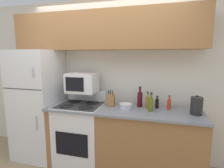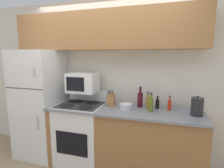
{
  "view_description": "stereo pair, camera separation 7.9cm",
  "coord_description": "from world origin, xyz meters",
  "px_view_note": "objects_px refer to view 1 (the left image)",
  "views": [
    {
      "loc": [
        0.81,
        -2.05,
        1.67
      ],
      "look_at": [
        0.19,
        0.27,
        1.28
      ],
      "focal_mm": 28.0,
      "sensor_mm": 36.0,
      "label": 1
    },
    {
      "loc": [
        0.89,
        -2.03,
        1.67
      ],
      "look_at": [
        0.19,
        0.27,
        1.28
      ],
      "focal_mm": 28.0,
      "sensor_mm": 36.0,
      "label": 2
    }
  ],
  "objects_px": {
    "knife_block": "(111,100)",
    "bowl": "(126,106)",
    "bottle_wine_red": "(140,99)",
    "kettle": "(197,106)",
    "stove": "(81,133)",
    "bottle_olive_oil": "(151,104)",
    "microwave": "(82,83)",
    "bottle_vinegar": "(147,102)",
    "bottle_hot_sauce": "(169,104)",
    "bottle_soy_sauce": "(157,103)",
    "refrigerator": "(38,104)"
  },
  "relations": [
    {
      "from": "microwave",
      "to": "bottle_soy_sauce",
      "type": "bearing_deg",
      "value": 1.3
    },
    {
      "from": "bottle_olive_oil",
      "to": "kettle",
      "type": "xyz_separation_m",
      "value": [
        0.56,
        0.02,
        0.01
      ]
    },
    {
      "from": "microwave",
      "to": "bottle_soy_sauce",
      "type": "height_order",
      "value": "microwave"
    },
    {
      "from": "bottle_vinegar",
      "to": "bottle_soy_sauce",
      "type": "distance_m",
      "value": 0.14
    },
    {
      "from": "stove",
      "to": "bottle_vinegar",
      "type": "relative_size",
      "value": 4.58
    },
    {
      "from": "microwave",
      "to": "kettle",
      "type": "bearing_deg",
      "value": -4.5
    },
    {
      "from": "refrigerator",
      "to": "bottle_hot_sauce",
      "type": "bearing_deg",
      "value": 2.4
    },
    {
      "from": "refrigerator",
      "to": "bowl",
      "type": "distance_m",
      "value": 1.48
    },
    {
      "from": "bowl",
      "to": "bottle_soy_sauce",
      "type": "relative_size",
      "value": 1.02
    },
    {
      "from": "stove",
      "to": "bottle_wine_red",
      "type": "height_order",
      "value": "bottle_wine_red"
    },
    {
      "from": "bottle_wine_red",
      "to": "kettle",
      "type": "height_order",
      "value": "bottle_wine_red"
    },
    {
      "from": "knife_block",
      "to": "bottle_olive_oil",
      "type": "relative_size",
      "value": 0.93
    },
    {
      "from": "bottle_hot_sauce",
      "to": "bottle_soy_sauce",
      "type": "relative_size",
      "value": 1.11
    },
    {
      "from": "stove",
      "to": "bottle_wine_red",
      "type": "xyz_separation_m",
      "value": [
        0.88,
        0.16,
        0.56
      ]
    },
    {
      "from": "bowl",
      "to": "stove",
      "type": "bearing_deg",
      "value": -179.86
    },
    {
      "from": "bottle_wine_red",
      "to": "bowl",
      "type": "bearing_deg",
      "value": -138.06
    },
    {
      "from": "bottle_soy_sauce",
      "to": "kettle",
      "type": "height_order",
      "value": "kettle"
    },
    {
      "from": "knife_block",
      "to": "bowl",
      "type": "relative_size",
      "value": 1.31
    },
    {
      "from": "bottle_olive_oil",
      "to": "bottle_vinegar",
      "type": "xyz_separation_m",
      "value": [
        -0.05,
        0.13,
        -0.01
      ]
    },
    {
      "from": "bottle_wine_red",
      "to": "bottle_hot_sauce",
      "type": "xyz_separation_m",
      "value": [
        0.41,
        -0.03,
        -0.04
      ]
    },
    {
      "from": "bowl",
      "to": "kettle",
      "type": "xyz_separation_m",
      "value": [
        0.91,
        -0.0,
        0.07
      ]
    },
    {
      "from": "bottle_olive_oil",
      "to": "bottle_hot_sauce",
      "type": "distance_m",
      "value": 0.29
    },
    {
      "from": "refrigerator",
      "to": "bottle_soy_sauce",
      "type": "relative_size",
      "value": 9.76
    },
    {
      "from": "bottle_vinegar",
      "to": "kettle",
      "type": "relative_size",
      "value": 0.96
    },
    {
      "from": "bowl",
      "to": "bottle_olive_oil",
      "type": "bearing_deg",
      "value": -4.34
    },
    {
      "from": "knife_block",
      "to": "bottle_wine_red",
      "type": "height_order",
      "value": "bottle_wine_red"
    },
    {
      "from": "bottle_hot_sauce",
      "to": "bowl",
      "type": "bearing_deg",
      "value": -167.7
    },
    {
      "from": "bottle_hot_sauce",
      "to": "bottle_soy_sauce",
      "type": "xyz_separation_m",
      "value": [
        -0.16,
        0.02,
        -0.01
      ]
    },
    {
      "from": "refrigerator",
      "to": "kettle",
      "type": "height_order",
      "value": "refrigerator"
    },
    {
      "from": "bottle_soy_sauce",
      "to": "kettle",
      "type": "bearing_deg",
      "value": -17.58
    },
    {
      "from": "knife_block",
      "to": "stove",
      "type": "bearing_deg",
      "value": -170.43
    },
    {
      "from": "stove",
      "to": "bottle_olive_oil",
      "type": "distance_m",
      "value": 1.18
    },
    {
      "from": "bowl",
      "to": "bottle_vinegar",
      "type": "distance_m",
      "value": 0.31
    },
    {
      "from": "knife_block",
      "to": "bottle_wine_red",
      "type": "xyz_separation_m",
      "value": [
        0.42,
        0.08,
        0.02
      ]
    },
    {
      "from": "bottle_olive_oil",
      "to": "bottle_soy_sauce",
      "type": "height_order",
      "value": "bottle_olive_oil"
    },
    {
      "from": "bottle_vinegar",
      "to": "bottle_hot_sauce",
      "type": "bearing_deg",
      "value": 5.48
    },
    {
      "from": "bottle_olive_oil",
      "to": "bottle_wine_red",
      "type": "relative_size",
      "value": 0.87
    },
    {
      "from": "bowl",
      "to": "bottle_vinegar",
      "type": "bearing_deg",
      "value": 18.82
    },
    {
      "from": "bowl",
      "to": "bottle_olive_oil",
      "type": "xyz_separation_m",
      "value": [
        0.35,
        -0.03,
        0.06
      ]
    },
    {
      "from": "refrigerator",
      "to": "knife_block",
      "type": "xyz_separation_m",
      "value": [
        1.23,
        0.04,
        0.14
      ]
    },
    {
      "from": "knife_block",
      "to": "kettle",
      "type": "xyz_separation_m",
      "value": [
        1.15,
        -0.08,
        0.02
      ]
    },
    {
      "from": "bowl",
      "to": "bottle_olive_oil",
      "type": "height_order",
      "value": "bottle_olive_oil"
    },
    {
      "from": "microwave",
      "to": "bottle_olive_oil",
      "type": "height_order",
      "value": "microwave"
    },
    {
      "from": "refrigerator",
      "to": "knife_block",
      "type": "relative_size",
      "value": 7.28
    },
    {
      "from": "refrigerator",
      "to": "microwave",
      "type": "height_order",
      "value": "refrigerator"
    },
    {
      "from": "stove",
      "to": "bowl",
      "type": "distance_m",
      "value": 0.85
    },
    {
      "from": "bowl",
      "to": "bottle_hot_sauce",
      "type": "height_order",
      "value": "bottle_hot_sauce"
    },
    {
      "from": "bottle_wine_red",
      "to": "bottle_soy_sauce",
      "type": "bearing_deg",
      "value": -1.9
    },
    {
      "from": "bottle_hot_sauce",
      "to": "bottle_vinegar",
      "type": "relative_size",
      "value": 0.83
    },
    {
      "from": "stove",
      "to": "bottle_hot_sauce",
      "type": "bearing_deg",
      "value": 5.73
    }
  ]
}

